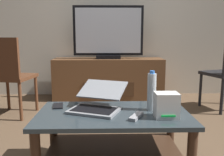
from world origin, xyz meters
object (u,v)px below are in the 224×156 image
(media_cabinet, at_px, (108,79))
(router_box, at_px, (166,105))
(television, at_px, (108,33))
(tv_remote, at_px, (136,116))
(water_bottle_near, at_px, (152,92))
(laptop, at_px, (98,101))
(side_chair, at_px, (8,73))
(cell_phone, at_px, (58,106))
(coffee_table, at_px, (113,131))

(media_cabinet, bearing_deg, router_box, -80.66)
(television, distance_m, tv_remote, 2.15)
(router_box, bearing_deg, water_bottle_near, 112.24)
(laptop, bearing_deg, side_chair, 134.21)
(water_bottle_near, relative_size, cell_phone, 1.98)
(media_cabinet, height_order, tv_remote, media_cabinet)
(side_chair, bearing_deg, television, 35.33)
(laptop, distance_m, router_box, 0.48)
(laptop, relative_size, tv_remote, 2.96)
(water_bottle_near, bearing_deg, cell_phone, 171.46)
(router_box, distance_m, tv_remote, 0.20)
(router_box, bearing_deg, tv_remote, -178.96)
(water_bottle_near, bearing_deg, coffee_table, -168.77)
(media_cabinet, distance_m, router_box, 2.13)
(coffee_table, height_order, media_cabinet, media_cabinet)
(television, xyz_separation_m, laptop, (-0.09, -1.88, -0.49))
(router_box, height_order, cell_phone, router_box)
(side_chair, xyz_separation_m, laptop, (1.05, -1.08, -0.04))
(coffee_table, xyz_separation_m, cell_phone, (-0.40, 0.15, 0.14))
(side_chair, bearing_deg, router_box, -40.33)
(side_chair, bearing_deg, cell_phone, -53.05)
(coffee_table, height_order, side_chair, side_chair)
(coffee_table, relative_size, router_box, 6.39)
(water_bottle_near, bearing_deg, television, 98.31)
(router_box, distance_m, water_bottle_near, 0.18)
(television, height_order, cell_phone, television)
(television, bearing_deg, router_box, -80.57)
(television, relative_size, side_chair, 1.10)
(television, relative_size, tv_remote, 6.28)
(router_box, relative_size, water_bottle_near, 0.58)
(coffee_table, relative_size, media_cabinet, 0.64)
(laptop, bearing_deg, water_bottle_near, -3.99)
(water_bottle_near, height_order, cell_phone, water_bottle_near)
(coffee_table, distance_m, water_bottle_near, 0.38)
(laptop, height_order, cell_phone, laptop)
(side_chair, relative_size, tv_remote, 5.68)
(router_box, bearing_deg, laptop, 157.14)
(coffee_table, xyz_separation_m, router_box, (0.33, -0.11, 0.21))
(cell_phone, xyz_separation_m, tv_remote, (0.54, -0.26, 0.01))
(media_cabinet, height_order, water_bottle_near, water_bottle_near)
(television, bearing_deg, water_bottle_near, -81.69)
(laptop, relative_size, water_bottle_near, 1.71)
(tv_remote, bearing_deg, media_cabinet, 120.53)
(laptop, xyz_separation_m, router_box, (0.44, -0.18, 0.02))
(laptop, distance_m, tv_remote, 0.32)
(side_chair, xyz_separation_m, router_box, (1.48, -1.26, -0.02))
(television, distance_m, router_box, 2.15)
(side_chair, distance_m, laptop, 1.50)
(water_bottle_near, height_order, tv_remote, water_bottle_near)
(coffee_table, distance_m, media_cabinet, 1.99)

